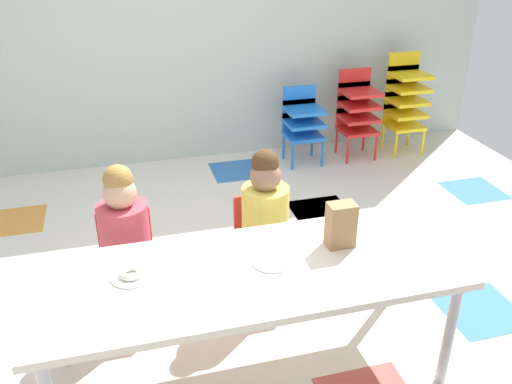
{
  "coord_description": "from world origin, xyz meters",
  "views": [
    {
      "loc": [
        -0.54,
        -2.51,
        2.01
      ],
      "look_at": [
        0.06,
        -0.31,
        0.86
      ],
      "focal_mm": 38.3,
      "sensor_mm": 36.0,
      "label": 1
    }
  ],
  "objects": [
    {
      "name": "donut_powdered_on_plate",
      "position": [
        -0.55,
        -0.49,
        0.63
      ],
      "size": [
        0.1,
        0.1,
        0.03
      ],
      "primitive_type": "torus",
      "color": "white",
      "rests_on": "craft_table"
    },
    {
      "name": "kid_chair_blue_stack",
      "position": [
        1.07,
        1.86,
        0.4
      ],
      "size": [
        0.32,
        0.3,
        0.68
      ],
      "color": "blue",
      "rests_on": "ground_plane"
    },
    {
      "name": "ground_plane",
      "position": [
        0.01,
        -0.0,
        -0.01
      ],
      "size": [
        5.91,
        4.51,
        0.02
      ],
      "color": "silver"
    },
    {
      "name": "seated_child_middle_seat",
      "position": [
        0.2,
        0.02,
        0.55
      ],
      "size": [
        0.34,
        0.34,
        0.92
      ],
      "color": "red",
      "rests_on": "ground_plane"
    },
    {
      "name": "paper_bag_brown",
      "position": [
        0.42,
        -0.48,
        0.72
      ],
      "size": [
        0.13,
        0.09,
        0.22
      ],
      "primitive_type": "cube",
      "color": "#9E754C",
      "rests_on": "craft_table"
    },
    {
      "name": "paper_plate_near_edge",
      "position": [
        -0.55,
        -0.49,
        0.62
      ],
      "size": [
        0.18,
        0.18,
        0.01
      ],
      "primitive_type": "cylinder",
      "color": "white",
      "rests_on": "craft_table"
    },
    {
      "name": "back_wall",
      "position": [
        0.0,
        2.26,
        1.28
      ],
      "size": [
        5.91,
        0.1,
        2.55
      ],
      "primitive_type": "cube",
      "color": "#B2C1B7",
      "rests_on": "ground_plane"
    },
    {
      "name": "seated_child_near_camera",
      "position": [
        -0.56,
        0.02,
        0.55
      ],
      "size": [
        0.32,
        0.31,
        0.92
      ],
      "color": "red",
      "rests_on": "ground_plane"
    },
    {
      "name": "paper_plate_center_table",
      "position": [
        0.07,
        -0.54,
        0.62
      ],
      "size": [
        0.18,
        0.18,
        0.01
      ],
      "primitive_type": "cylinder",
      "color": "white",
      "rests_on": "craft_table"
    },
    {
      "name": "craft_table",
      "position": [
        -0.04,
        -0.56,
        0.56
      ],
      "size": [
        1.9,
        0.72,
        0.61
      ],
      "color": "beige",
      "rests_on": "ground_plane"
    },
    {
      "name": "kid_chair_yellow_stack",
      "position": [
        2.08,
        1.86,
        0.52
      ],
      "size": [
        0.32,
        0.3,
        0.92
      ],
      "color": "yellow",
      "rests_on": "ground_plane"
    },
    {
      "name": "kid_chair_red_stack",
      "position": [
        1.6,
        1.86,
        0.46
      ],
      "size": [
        0.32,
        0.3,
        0.8
      ],
      "color": "red",
      "rests_on": "ground_plane"
    }
  ]
}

